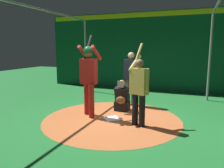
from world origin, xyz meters
The scene contains 10 objects.
ground_plane centered at (0.00, 0.00, 0.00)m, with size 25.64×25.64×0.00m, color #1E6B2D.
dirt_circle centered at (0.00, 0.00, 0.00)m, with size 3.65×3.65×0.01m, color #B76033.
home_plate centered at (0.00, 0.00, 0.01)m, with size 0.42×0.42×0.01m, color white.
batter centered at (-0.04, -0.69, 1.19)m, with size 0.68×0.49×2.24m.
catcher centered at (-0.85, -0.01, 0.36)m, with size 0.58×0.40×0.94m.
umpire centered at (-1.61, 0.05, 0.98)m, with size 0.22×0.49×1.74m.
visitor centered at (0.21, 0.77, 0.94)m, with size 0.64×0.51×2.00m.
back_wall centered at (-4.46, 0.00, 1.73)m, with size 0.22×9.64×3.44m.
cage_frame centered at (0.00, 0.00, 2.19)m, with size 6.48×5.00×3.06m.
baseball_0 centered at (-1.21, -0.36, 0.04)m, with size 0.07×0.07×0.07m, color white.
Camera 1 is at (5.19, 2.00, 1.88)m, focal length 34.75 mm.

